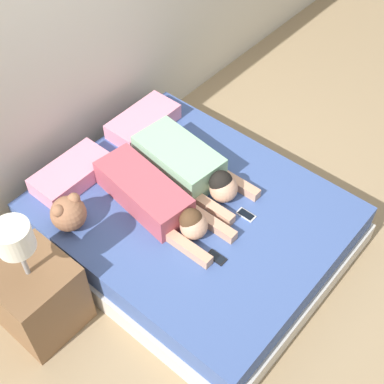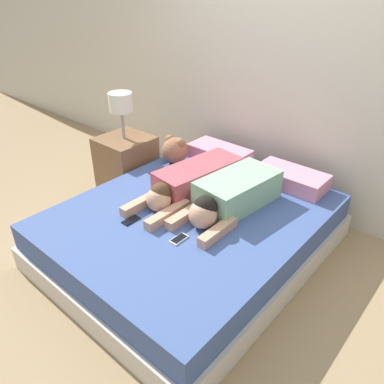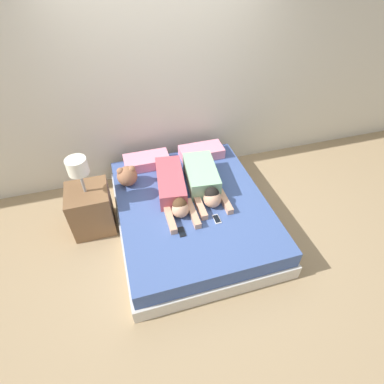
# 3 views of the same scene
# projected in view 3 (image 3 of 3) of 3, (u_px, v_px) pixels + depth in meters

# --- Properties ---
(ground_plane) EXTENTS (12.00, 12.00, 0.00)m
(ground_plane) POSITION_uv_depth(u_px,v_px,m) (192.00, 224.00, 3.68)
(ground_plane) COLOR #9E8460
(wall_back) EXTENTS (12.00, 0.06, 2.60)m
(wall_back) POSITION_uv_depth(u_px,v_px,m) (165.00, 83.00, 3.63)
(wall_back) COLOR beige
(wall_back) RESTS_ON ground_plane
(bed) EXTENTS (1.71, 2.05, 0.39)m
(bed) POSITION_uv_depth(u_px,v_px,m) (192.00, 213.00, 3.55)
(bed) COLOR beige
(bed) RESTS_ON ground_plane
(pillow_head_left) EXTENTS (0.58, 0.29, 0.13)m
(pillow_head_left) POSITION_uv_depth(u_px,v_px,m) (147.00, 161.00, 3.87)
(pillow_head_left) COLOR pink
(pillow_head_left) RESTS_ON bed
(pillow_head_right) EXTENTS (0.58, 0.29, 0.13)m
(pillow_head_right) POSITION_uv_depth(u_px,v_px,m) (201.00, 152.00, 4.03)
(pillow_head_right) COLOR pink
(pillow_head_right) RESTS_ON bed
(person_left) EXTENTS (0.39, 1.08, 0.22)m
(person_left) POSITION_uv_depth(u_px,v_px,m) (173.00, 188.00, 3.44)
(person_left) COLOR #B24C59
(person_left) RESTS_ON bed
(person_right) EXTENTS (0.42, 0.95, 0.23)m
(person_right) POSITION_uv_depth(u_px,v_px,m) (204.00, 180.00, 3.52)
(person_right) COLOR #8CBF99
(person_right) RESTS_ON bed
(cell_phone_left) EXTENTS (0.06, 0.13, 0.01)m
(cell_phone_left) POSITION_uv_depth(u_px,v_px,m) (182.00, 232.00, 3.08)
(cell_phone_left) COLOR black
(cell_phone_left) RESTS_ON bed
(cell_phone_right) EXTENTS (0.06, 0.13, 0.01)m
(cell_phone_right) POSITION_uv_depth(u_px,v_px,m) (217.00, 219.00, 3.21)
(cell_phone_right) COLOR silver
(cell_phone_right) RESTS_ON bed
(plush_toy) EXTENTS (0.24, 0.24, 0.25)m
(plush_toy) POSITION_uv_depth(u_px,v_px,m) (127.00, 176.00, 3.56)
(plush_toy) COLOR #996647
(plush_toy) RESTS_ON bed
(nightstand) EXTENTS (0.47, 0.47, 1.00)m
(nightstand) POSITION_uv_depth(u_px,v_px,m) (90.00, 207.00, 3.45)
(nightstand) COLOR brown
(nightstand) RESTS_ON ground_plane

